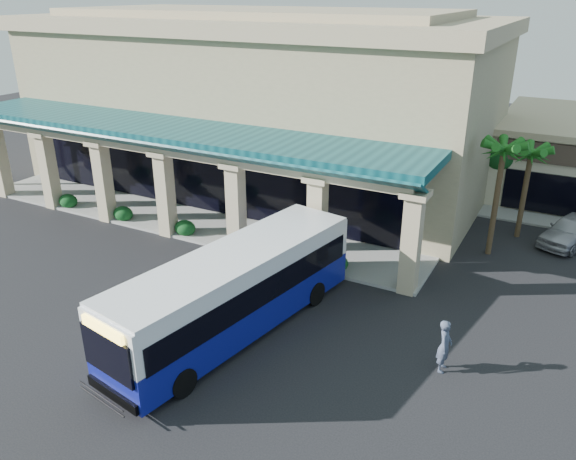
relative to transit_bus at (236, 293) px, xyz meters
The scene contains 10 objects.
ground 2.19m from the transit_bus, 134.29° to the left, with size 110.00×110.00×0.00m, color black.
main_building 19.63m from the transit_bus, 117.83° to the left, with size 30.80×14.80×11.35m, color tan, non-canonical shape.
arcade 11.95m from the transit_bus, 139.01° to the left, with size 30.00×6.20×5.70m, color #0B3D44, non-canonical shape.
palm_0 14.26m from the transit_bus, 57.91° to the left, with size 2.40×2.40×6.60m, color #185C18, non-canonical shape.
palm_1 17.30m from the transit_bus, 60.39° to the left, with size 2.40×2.40×5.80m, color #185C18, non-canonical shape.
palm_2 24.68m from the transit_bus, 162.28° to the left, with size 2.40×2.40×6.20m, color #185C18, non-canonical shape.
broadleaf_tree 21.05m from the transit_bus, 71.93° to the left, with size 2.60×2.60×4.81m, color #0D3B14, non-canonical shape.
transit_bus is the anchor object (origin of this frame).
pedestrian 7.95m from the transit_bus, ahead, with size 0.73×0.48×2.00m, color #424B62.
car_silver 18.92m from the transit_bus, 53.98° to the left, with size 1.84×4.58×1.56m, color #A4A3AB.
Camera 1 is at (11.68, -16.74, 12.48)m, focal length 35.00 mm.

